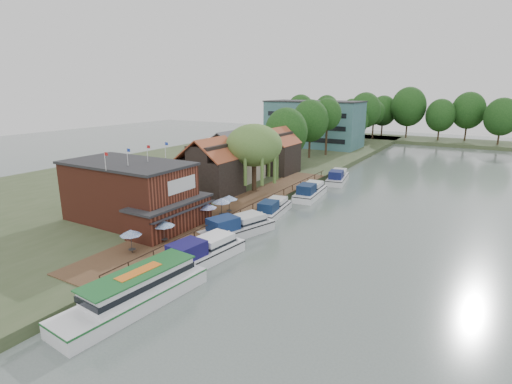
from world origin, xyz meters
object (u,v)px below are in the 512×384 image
Objects in this scene: pub at (141,194)px; cruiser_1 at (237,225)px; cottage_a at (211,167)px; hotel_block at (314,124)px; willow at (254,158)px; swan at (155,275)px; cottage_c at (276,150)px; cruiser_3 at (310,190)px; cruiser_0 at (203,249)px; cruiser_4 at (338,175)px; tour_boat at (133,290)px; cottage_b at (232,156)px; umbrella_4 at (229,204)px; cruiser_2 at (273,206)px; umbrella_3 at (221,207)px; umbrella_1 at (164,232)px; umbrella_0 at (131,241)px; umbrella_2 at (207,213)px.

pub is 1.88× the size of cruiser_1.
pub is at bearing -86.19° from cottage_a.
hotel_block is 52.29m from willow.
cottage_c is at bearing 103.22° from swan.
cottage_c is at bearing 127.03° from cruiser_1.
swan is (-0.58, -12.69, -1.08)m from cruiser_1.
cruiser_3 is (11.14, -9.64, -4.01)m from cottage_c.
cruiser_0 reaches higher than cruiser_4.
cottage_a reaches higher than tour_boat.
cruiser_4 is 22.97× the size of swan.
cruiser_4 is (12.29, 21.55, -4.02)m from cottage_a.
cottage_b is 20.12m from umbrella_4.
cruiser_4 is at bearing 88.21° from swan.
hotel_block is 2.99× the size of cottage_c.
cottage_c is 0.90× the size of cruiser_2.
umbrella_3 is (6.77, 6.67, -2.36)m from pub.
cottage_a is 20.17m from umbrella_1.
cruiser_1 is at bearing 68.20° from umbrella_0.
umbrella_2 is at bearing -108.35° from cruiser_4.
hotel_block is 2.39× the size of cruiser_1.
cruiser_2 is (-0.17, 9.07, -0.16)m from cruiser_1.
umbrella_1 is 1.00× the size of umbrella_3.
pub is 1.92× the size of willow.
swan is at bearing -74.80° from umbrella_2.
cottage_a is at bearing -131.99° from willow.
cruiser_2 is at bearing -6.82° from cottage_a.
cruiser_2 is 21.51× the size of swan.
umbrella_0 is 43.89m from cruiser_4.
hotel_block is 10.69× the size of umbrella_3.
cruiser_3 is at bearing 77.73° from cruiser_2.
willow is at bearing 131.78° from cruiser_1.
tour_boat is at bearing -66.81° from cottage_b.
swan is (3.12, -14.78, -2.07)m from umbrella_3.
umbrella_2 is 2.76m from umbrella_3.
cruiser_3 is 0.78× the size of tour_boat.
cruiser_1 is at bearing -96.73° from cruiser_2.
cruiser_3 is 12.19m from cruiser_4.
cruiser_2 is at bearing 88.91° from swan.
cottage_a reaches higher than pub.
cruiser_1 is 9.07m from cruiser_2.
pub is 1.96× the size of cruiser_3.
umbrella_2 is at bearing -92.46° from umbrella_4.
umbrella_3 is (7.77, -8.33, -2.96)m from cottage_a.
umbrella_1 reaches higher than cruiser_3.
pub is 1.54× the size of tour_boat.
pub is 8.42× the size of umbrella_1.
hotel_block is 1.95× the size of tour_boat.
pub reaches higher than umbrella_2.
cottage_b reaches higher than cruiser_3.
umbrella_1 is at bearing -69.36° from cottage_b.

